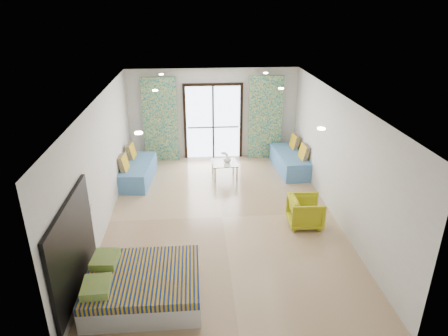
{
  "coord_description": "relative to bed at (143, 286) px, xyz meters",
  "views": [
    {
      "loc": [
        -0.56,
        -7.79,
        4.53
      ],
      "look_at": [
        0.05,
        0.11,
        1.15
      ],
      "focal_mm": 32.0,
      "sensor_mm": 36.0,
      "label": 1
    }
  ],
  "objects": [
    {
      "name": "floor",
      "position": [
        1.47,
        2.53,
        -0.26
      ],
      "size": [
        5.0,
        7.5,
        0.01
      ],
      "primitive_type": null,
      "color": "#947758",
      "rests_on": "ground"
    },
    {
      "name": "ceiling",
      "position": [
        1.47,
        2.53,
        2.44
      ],
      "size": [
        5.0,
        7.5,
        0.01
      ],
      "primitive_type": null,
      "color": "silver",
      "rests_on": "ground"
    },
    {
      "name": "wall_back",
      "position": [
        1.47,
        6.28,
        1.09
      ],
      "size": [
        5.0,
        0.01,
        2.7
      ],
      "primitive_type": null,
      "color": "silver",
      "rests_on": "ground"
    },
    {
      "name": "wall_front",
      "position": [
        1.47,
        -1.22,
        1.09
      ],
      "size": [
        5.0,
        0.01,
        2.7
      ],
      "primitive_type": null,
      "color": "silver",
      "rests_on": "ground"
    },
    {
      "name": "wall_left",
      "position": [
        -1.03,
        2.53,
        1.09
      ],
      "size": [
        0.01,
        7.5,
        2.7
      ],
      "primitive_type": null,
      "color": "silver",
      "rests_on": "ground"
    },
    {
      "name": "wall_right",
      "position": [
        3.97,
        2.53,
        1.09
      ],
      "size": [
        0.01,
        7.5,
        2.7
      ],
      "primitive_type": null,
      "color": "silver",
      "rests_on": "ground"
    },
    {
      "name": "balcony_door",
      "position": [
        1.47,
        6.25,
        1.0
      ],
      "size": [
        1.76,
        0.08,
        2.28
      ],
      "color": "black",
      "rests_on": "floor"
    },
    {
      "name": "balcony_rail",
      "position": [
        1.47,
        6.26,
        0.69
      ],
      "size": [
        1.52,
        0.03,
        0.04
      ],
      "primitive_type": "cube",
      "color": "#595451",
      "rests_on": "balcony_door"
    },
    {
      "name": "curtain_left",
      "position": [
        -0.08,
        6.1,
        0.99
      ],
      "size": [
        1.0,
        0.1,
        2.5
      ],
      "primitive_type": "cube",
      "color": "silver",
      "rests_on": "floor"
    },
    {
      "name": "curtain_right",
      "position": [
        3.02,
        6.1,
        0.99
      ],
      "size": [
        1.0,
        0.1,
        2.5
      ],
      "primitive_type": "cube",
      "color": "silver",
      "rests_on": "floor"
    },
    {
      "name": "downlight_a",
      "position": [
        0.07,
        0.53,
        2.41
      ],
      "size": [
        0.12,
        0.12,
        0.02
      ],
      "primitive_type": "cylinder",
      "color": "#FFE0B2",
      "rests_on": "ceiling"
    },
    {
      "name": "downlight_b",
      "position": [
        2.87,
        0.53,
        2.41
      ],
      "size": [
        0.12,
        0.12,
        0.02
      ],
      "primitive_type": "cylinder",
      "color": "#FFE0B2",
      "rests_on": "ceiling"
    },
    {
      "name": "downlight_c",
      "position": [
        0.07,
        3.53,
        2.41
      ],
      "size": [
        0.12,
        0.12,
        0.02
      ],
      "primitive_type": "cylinder",
      "color": "#FFE0B2",
      "rests_on": "ceiling"
    },
    {
      "name": "downlight_d",
      "position": [
        2.87,
        3.53,
        2.41
      ],
      "size": [
        0.12,
        0.12,
        0.02
      ],
      "primitive_type": "cylinder",
      "color": "#FFE0B2",
      "rests_on": "ceiling"
    },
    {
      "name": "downlight_e",
      "position": [
        0.07,
        5.53,
        2.41
      ],
      "size": [
        0.12,
        0.12,
        0.02
      ],
      "primitive_type": "cylinder",
      "color": "#FFE0B2",
      "rests_on": "ceiling"
    },
    {
      "name": "downlight_f",
      "position": [
        2.87,
        5.53,
        2.41
      ],
      "size": [
        0.12,
        0.12,
        0.02
      ],
      "primitive_type": "cylinder",
      "color": "#FFE0B2",
      "rests_on": "ceiling"
    },
    {
      "name": "headboard",
      "position": [
        -0.99,
        -0.0,
        0.79
      ],
      "size": [
        0.06,
        2.1,
        1.5
      ],
      "primitive_type": "cube",
      "color": "black",
      "rests_on": "floor"
    },
    {
      "name": "switch_plate",
      "position": [
        -1.0,
        1.25,
        0.79
      ],
      "size": [
        0.02,
        0.1,
        0.1
      ],
      "primitive_type": "cube",
      "color": "silver",
      "rests_on": "wall_left"
    },
    {
      "name": "bed",
      "position": [
        0.0,
        0.0,
        0.0
      ],
      "size": [
        1.8,
        1.47,
        0.62
      ],
      "color": "silver",
      "rests_on": "floor"
    },
    {
      "name": "daybed_left",
      "position": [
        -0.64,
        4.65,
        0.02
      ],
      "size": [
        0.86,
        1.86,
        0.89
      ],
      "rotation": [
        0.0,
        0.0,
        -0.09
      ],
      "color": "#4978AE",
      "rests_on": "floor"
    },
    {
      "name": "daybed_right",
      "position": [
        3.59,
        5.06,
        0.02
      ],
      "size": [
        0.83,
        1.88,
        0.91
      ],
      "rotation": [
        0.0,
        0.0,
        0.06
      ],
      "color": "#4978AE",
      "rests_on": "floor"
    },
    {
      "name": "coffee_table",
      "position": [
        1.69,
        4.67,
        0.14
      ],
      "size": [
        0.71,
        0.71,
        0.77
      ],
      "rotation": [
        0.0,
        0.0,
        0.06
      ],
      "color": "silver",
      "rests_on": "floor"
    },
    {
      "name": "vase",
      "position": [
        1.76,
        4.66,
        0.28
      ],
      "size": [
        0.27,
        0.27,
        0.2
      ],
      "primitive_type": "imported",
      "rotation": [
        0.0,
        0.0,
        -0.4
      ],
      "color": "white",
      "rests_on": "coffee_table"
    },
    {
      "name": "armchair",
      "position": [
        3.23,
        2.07,
        0.1
      ],
      "size": [
        0.68,
        0.72,
        0.71
      ],
      "primitive_type": "imported",
      "rotation": [
        0.0,
        0.0,
        1.53
      ],
      "color": "#AEAE16",
      "rests_on": "floor"
    }
  ]
}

